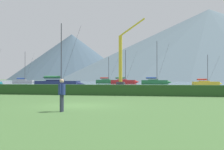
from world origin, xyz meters
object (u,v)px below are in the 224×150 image
at_px(sailboat_slip_3, 24,81).
at_px(sailboat_slip_10, 124,81).
at_px(sailboat_slip_4, 58,83).
at_px(sailboat_slip_1, 107,81).
at_px(sailboat_slip_9, 155,82).
at_px(person_standing_walker, 62,92).
at_px(sailboat_slip_7, 206,83).
at_px(dock_crane, 121,63).

xyz_separation_m(sailboat_slip_3, sailboat_slip_10, (38.21, -4.03, 0.05)).
xyz_separation_m(sailboat_slip_4, sailboat_slip_10, (5.81, 42.01, -0.01)).
bearing_deg(sailboat_slip_1, sailboat_slip_10, -54.02).
bearing_deg(sailboat_slip_3, sailboat_slip_9, -22.09).
height_order(sailboat_slip_3, person_standing_walker, sailboat_slip_3).
bearing_deg(sailboat_slip_3, sailboat_slip_1, 6.11).
xyz_separation_m(sailboat_slip_1, sailboat_slip_7, (31.92, -33.30, -0.18)).
bearing_deg(person_standing_walker, sailboat_slip_9, 87.52).
distance_m(sailboat_slip_9, sailboat_slip_10, 11.59).
xyz_separation_m(sailboat_slip_7, dock_crane, (-21.20, 1.89, 5.34)).
height_order(sailboat_slip_1, person_standing_walker, sailboat_slip_1).
bearing_deg(sailboat_slip_9, sailboat_slip_10, 157.06).
bearing_deg(dock_crane, sailboat_slip_9, 57.36).
xyz_separation_m(sailboat_slip_10, dock_crane, (2.17, -17.95, 5.15)).
bearing_deg(sailboat_slip_10, sailboat_slip_3, 175.85).
distance_m(sailboat_slip_4, sailboat_slip_9, 40.37).
xyz_separation_m(sailboat_slip_3, dock_crane, (40.38, -21.98, 5.21)).
distance_m(sailboat_slip_3, sailboat_slip_10, 38.42).
relative_size(sailboat_slip_9, dock_crane, 0.75).
xyz_separation_m(sailboat_slip_3, sailboat_slip_9, (48.64, -9.07, 0.06)).
height_order(sailboat_slip_7, sailboat_slip_9, sailboat_slip_9).
bearing_deg(sailboat_slip_4, sailboat_slip_10, 80.27).
distance_m(sailboat_slip_1, person_standing_walker, 93.38).
bearing_deg(sailboat_slip_1, sailboat_slip_3, -158.79).
relative_size(sailboat_slip_1, sailboat_slip_10, 0.89).
relative_size(sailboat_slip_10, person_standing_walker, 6.73).
relative_size(sailboat_slip_3, sailboat_slip_9, 0.89).
distance_m(sailboat_slip_3, dock_crane, 46.27).
distance_m(sailboat_slip_1, sailboat_slip_10, 15.94).
bearing_deg(person_standing_walker, sailboat_slip_3, 118.46).
height_order(sailboat_slip_7, dock_crane, dock_crane).
xyz_separation_m(sailboat_slip_7, sailboat_slip_10, (-23.38, 19.84, 0.18)).
height_order(sailboat_slip_10, person_standing_walker, sailboat_slip_10).
bearing_deg(dock_crane, sailboat_slip_10, 96.90).
relative_size(sailboat_slip_1, dock_crane, 0.56).
xyz_separation_m(sailboat_slip_1, sailboat_slip_10, (8.54, -13.46, 0.00)).
relative_size(sailboat_slip_10, dock_crane, 0.63).
bearing_deg(sailboat_slip_10, sailboat_slip_4, -96.00).
bearing_deg(sailboat_slip_4, sailboat_slip_1, 90.96).
bearing_deg(sailboat_slip_9, sailboat_slip_7, -45.97).
relative_size(sailboat_slip_1, sailboat_slip_4, 0.82).
distance_m(sailboat_slip_3, sailboat_slip_9, 49.48).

